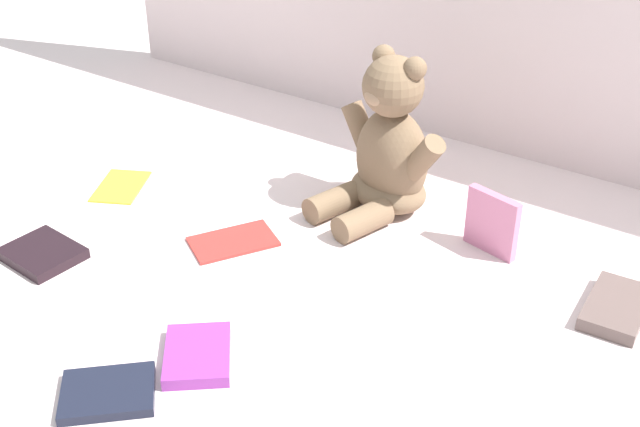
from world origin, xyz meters
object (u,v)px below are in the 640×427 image
Objects in this scene: teddy_bear at (388,153)px; book_case_4 at (233,240)px; book_case_0 at (42,254)px; book_case_2 at (108,393)px; book_case_7 at (616,308)px; book_case_1 at (197,355)px; book_case_3 at (121,186)px; book_case_6 at (492,223)px.

book_case_4 is at bearing -104.92° from teddy_bear.
book_case_0 reaches higher than book_case_2.
book_case_0 is (-0.35, -0.42, -0.09)m from teddy_bear.
book_case_7 is at bearing -84.95° from book_case_2.
book_case_2 is at bearing -151.03° from book_case_1.
book_case_2 reaches higher than book_case_3.
book_case_4 is at bearing -32.25° from book_case_3.
book_case_2 is 0.60m from book_case_6.
book_case_1 is 1.10× the size of book_case_6.
book_case_1 is 0.98× the size of book_case_2.
book_case_1 is 0.85× the size of book_case_7.
book_case_0 is at bearing -100.65° from book_case_3.
book_case_1 is at bearing -59.33° from book_case_3.
book_case_7 is at bearing -132.67° from book_case_4.
book_case_0 is 1.01× the size of book_case_1.
book_case_3 is at bearing -150.87° from book_case_6.
book_case_3 is 0.64m from book_case_6.
teddy_bear is at bearing 166.61° from book_case_7.
book_case_4 is (0.21, 0.19, -0.00)m from book_case_0.
book_case_3 is 1.16× the size of book_case_6.
book_case_0 is 0.23m from book_case_3.
book_case_1 is 0.12m from book_case_2.
book_case_2 is (0.30, -0.15, -0.00)m from book_case_0.
teddy_bear reaches higher than book_case_2.
book_case_0 is at bearing 134.13° from book_case_1.
book_case_7 is (0.41, 0.39, 0.00)m from book_case_1.
book_case_0 is 0.99× the size of book_case_2.
teddy_bear reaches higher than book_case_3.
book_case_4 is at bearing -135.87° from book_case_6.
book_case_3 is at bearing -159.15° from book_case_0.
book_case_0 is at bearing -158.44° from book_case_7.
book_case_2 is 0.85× the size of book_case_4.
book_case_6 is 0.22m from book_case_7.
book_case_2 is 0.52m from book_case_3.
book_case_7 reaches higher than book_case_2.
teddy_bear is 2.43× the size of book_case_2.
book_case_2 is 0.96× the size of book_case_3.
teddy_bear is 0.47m from book_case_1.
teddy_bear is at bearing -174.40° from book_case_6.
book_case_2 is 1.12× the size of book_case_6.
book_case_0 and book_case_1 have the same top height.
book_case_6 reaches higher than book_case_4.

